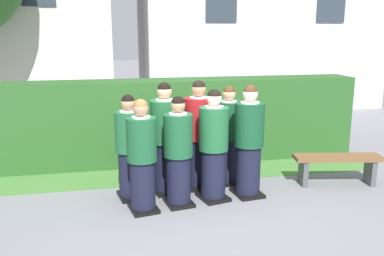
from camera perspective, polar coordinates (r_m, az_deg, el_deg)
The scene contains 12 objects.
ground_plane at distance 6.23m, azimuth 0.51°, elevation -10.02°, with size 60.00×60.00×0.00m, color slate.
student_front_row_0 at distance 5.75m, azimuth -6.82°, elevation -4.19°, with size 0.44×0.53×1.57m.
student_front_row_1 at distance 5.91m, azimuth -1.88°, elevation -3.58°, with size 0.43×0.53×1.58m.
student_front_row_2 at distance 6.09m, azimuth 2.95°, elevation -2.73°, with size 0.48×0.55×1.65m.
student_front_row_3 at distance 6.29m, azimuth 7.74°, elevation -2.14°, with size 0.45×0.53×1.69m.
student_rear_row_0 at distance 6.22m, azimuth -8.49°, elevation -2.94°, with size 0.43×0.50×1.56m.
student_rear_row_1 at distance 6.38m, azimuth -3.69°, elevation -1.74°, with size 0.48×0.56×1.71m.
student_in_red_blazer at distance 6.57m, azimuth 0.91°, elevation -1.25°, with size 0.45×0.53×1.71m.
student_rear_row_3 at distance 6.80m, azimuth 4.94°, elevation -1.27°, with size 0.46×0.55×1.60m.
hedge at distance 7.90m, azimuth -2.51°, elevation 0.96°, with size 7.00×0.70×1.56m.
wooden_bench at distance 7.19m, azimuth 19.21°, elevation -4.59°, with size 1.44×0.60×0.48m.
lawn_strip at distance 7.36m, azimuth -1.48°, elevation -6.28°, with size 7.00×0.90×0.01m, color #477A38.
Camera 1 is at (-1.18, -5.60, 2.46)m, focal length 39.12 mm.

